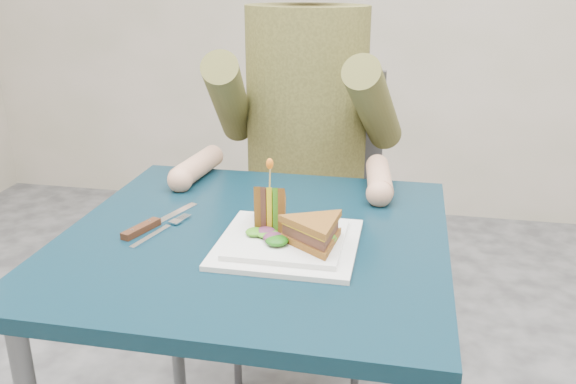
% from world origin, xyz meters
% --- Properties ---
extents(table, '(0.75, 0.75, 0.73)m').
position_xyz_m(table, '(0.00, 0.00, 0.65)').
color(table, black).
rests_on(table, ground).
extents(chair, '(0.42, 0.40, 0.93)m').
position_xyz_m(chair, '(0.00, 0.69, 0.54)').
color(chair, '#47474C').
rests_on(chair, ground).
extents(diner, '(0.54, 0.59, 0.74)m').
position_xyz_m(diner, '(-0.00, 0.58, 0.91)').
color(diner, brown).
rests_on(diner, chair).
extents(plate, '(0.26, 0.26, 0.02)m').
position_xyz_m(plate, '(0.08, -0.04, 0.74)').
color(plate, white).
rests_on(plate, table).
extents(sandwich_flat, '(0.20, 0.20, 0.05)m').
position_xyz_m(sandwich_flat, '(0.13, -0.07, 0.78)').
color(sandwich_flat, brown).
rests_on(sandwich_flat, plate).
extents(sandwich_upright, '(0.08, 0.13, 0.13)m').
position_xyz_m(sandwich_upright, '(0.03, 0.00, 0.78)').
color(sandwich_upright, brown).
rests_on(sandwich_upright, plate).
extents(fork, '(0.06, 0.18, 0.01)m').
position_xyz_m(fork, '(-0.19, -0.03, 0.73)').
color(fork, silver).
rests_on(fork, table).
extents(knife, '(0.09, 0.22, 0.02)m').
position_xyz_m(knife, '(-0.22, -0.02, 0.74)').
color(knife, silver).
rests_on(knife, table).
extents(toothpick, '(0.01, 0.01, 0.06)m').
position_xyz_m(toothpick, '(0.03, 0.00, 0.85)').
color(toothpick, tan).
rests_on(toothpick, sandwich_upright).
extents(toothpick_frill, '(0.01, 0.01, 0.02)m').
position_xyz_m(toothpick_frill, '(0.03, 0.00, 0.88)').
color(toothpick_frill, orange).
rests_on(toothpick_frill, sandwich_upright).
extents(lettuce_spill, '(0.15, 0.13, 0.02)m').
position_xyz_m(lettuce_spill, '(0.08, -0.03, 0.76)').
color(lettuce_spill, '#337A14').
rests_on(lettuce_spill, plate).
extents(onion_ring, '(0.04, 0.04, 0.02)m').
position_xyz_m(onion_ring, '(0.09, -0.04, 0.77)').
color(onion_ring, '#9E4C7A').
rests_on(onion_ring, plate).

